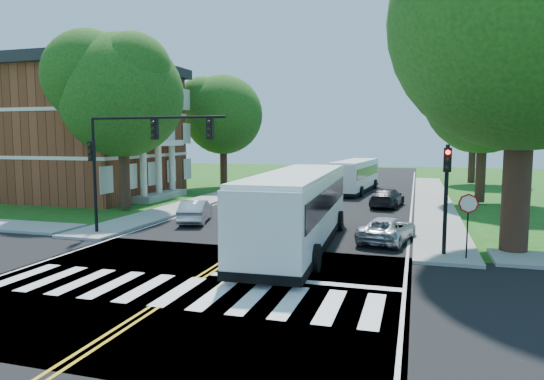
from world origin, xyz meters
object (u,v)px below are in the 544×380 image
at_px(bus_follow, 355,175).
at_px(dark_sedan, 387,198).
at_px(bus_lead, 298,208).
at_px(hatchback, 196,211).
at_px(signal_ne, 446,185).
at_px(suv, 387,229).
at_px(signal_nw, 134,147).

xyz_separation_m(bus_follow, dark_sedan, (3.30, -8.79, -0.83)).
relative_size(bus_lead, hatchback, 3.26).
height_order(signal_ne, hatchback, signal_ne).
height_order(bus_follow, dark_sedan, bus_follow).
distance_m(bus_follow, dark_sedan, 9.43).
bearing_deg(dark_sedan, suv, 101.26).
relative_size(bus_lead, bus_follow, 1.17).
height_order(bus_lead, dark_sedan, bus_lead).
height_order(signal_ne, dark_sedan, signal_ne).
bearing_deg(signal_ne, dark_sedan, 102.29).
distance_m(signal_ne, dark_sedan, 14.55).
xyz_separation_m(signal_nw, bus_follow, (7.70, 22.84, -2.89)).
bearing_deg(bus_lead, signal_ne, 175.23).
bearing_deg(signal_nw, signal_ne, 0.05).
relative_size(bus_follow, dark_sedan, 2.45).
xyz_separation_m(signal_nw, bus_lead, (7.94, 0.24, -2.62)).
relative_size(signal_ne, bus_lead, 0.34).
xyz_separation_m(bus_lead, hatchback, (-7.01, 4.31, -1.09)).
xyz_separation_m(bus_lead, dark_sedan, (3.06, 13.81, -1.09)).
height_order(signal_nw, bus_follow, signal_nw).
height_order(signal_nw, hatchback, signal_nw).
relative_size(signal_ne, bus_follow, 0.40).
relative_size(signal_nw, bus_follow, 0.65).
distance_m(signal_nw, hatchback, 5.95).
height_order(signal_ne, suv, signal_ne).
xyz_separation_m(signal_ne, suv, (-2.36, 2.37, -2.37)).
relative_size(signal_nw, signal_ne, 1.62).
xyz_separation_m(signal_nw, signal_ne, (14.06, 0.01, -1.41)).
xyz_separation_m(bus_follow, suv, (4.00, -20.46, -0.90)).
height_order(bus_follow, hatchback, bus_follow).
distance_m(signal_nw, suv, 12.52).
bearing_deg(bus_lead, hatchback, -34.22).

